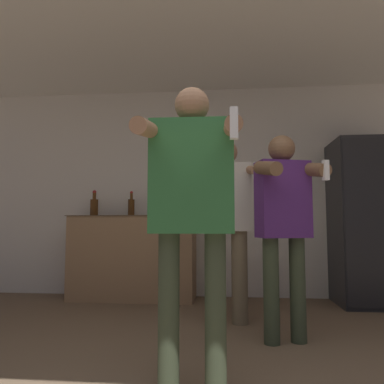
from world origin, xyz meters
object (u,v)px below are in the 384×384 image
(bottle_tall_gin, at_px, (168,204))
(person_spectator_back, at_px, (226,218))
(bottle_clear_vodka, at_px, (131,206))
(person_man_side, at_px, (284,215))
(refrigerator, at_px, (368,222))
(bottle_red_label, at_px, (94,206))
(person_woman_foreground, at_px, (192,200))

(bottle_tall_gin, distance_m, person_spectator_back, 1.26)
(bottle_clear_vodka, height_order, person_man_side, person_man_side)
(refrigerator, xyz_separation_m, person_man_side, (-1.09, -1.40, 0.04))
(bottle_red_label, height_order, person_woman_foreground, person_woman_foreground)
(refrigerator, relative_size, person_spectator_back, 1.10)
(bottle_tall_gin, bearing_deg, person_spectator_back, -56.22)
(bottle_clear_vodka, height_order, person_woman_foreground, person_woman_foreground)
(person_man_side, bearing_deg, refrigerator, 51.90)
(bottle_red_label, relative_size, person_man_side, 0.20)
(person_spectator_back, bearing_deg, bottle_clear_vodka, 137.73)
(bottle_clear_vodka, bearing_deg, person_spectator_back, -42.27)
(person_spectator_back, bearing_deg, person_woman_foreground, -97.39)
(refrigerator, bearing_deg, bottle_tall_gin, 176.48)
(person_woman_foreground, bearing_deg, bottle_red_label, 120.92)
(refrigerator, distance_m, person_woman_foreground, 2.82)
(person_man_side, height_order, person_spectator_back, person_spectator_back)
(bottle_clear_vodka, bearing_deg, refrigerator, -2.93)
(refrigerator, bearing_deg, bottle_clear_vodka, 177.07)
(bottle_tall_gin, relative_size, person_spectator_back, 0.21)
(person_woman_foreground, bearing_deg, person_spectator_back, 82.61)
(refrigerator, height_order, bottle_tall_gin, refrigerator)
(bottle_tall_gin, height_order, person_spectator_back, person_spectator_back)
(bottle_tall_gin, height_order, person_woman_foreground, person_woman_foreground)
(bottle_clear_vodka, height_order, person_spectator_back, person_spectator_back)
(bottle_red_label, relative_size, person_spectator_back, 0.19)
(person_man_side, bearing_deg, person_woman_foreground, -125.41)
(refrigerator, distance_m, bottle_clear_vodka, 2.68)
(bottle_tall_gin, bearing_deg, bottle_red_label, -180.00)
(person_woman_foreground, height_order, person_spectator_back, person_spectator_back)
(person_man_side, bearing_deg, bottle_red_label, 142.98)
(refrigerator, relative_size, bottle_clear_vodka, 6.01)
(bottle_clear_vodka, bearing_deg, bottle_tall_gin, 0.00)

